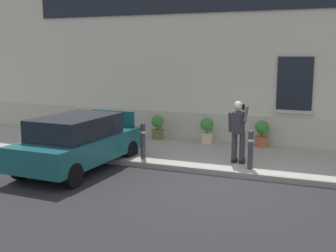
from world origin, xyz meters
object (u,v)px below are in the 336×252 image
(planter_olive, at_px, (158,126))
(planter_charcoal, at_px, (111,123))
(bollard_near_person, at_px, (251,148))
(planter_terracotta, at_px, (262,133))
(hatchback_car_teal, at_px, (79,141))
(planter_cream, at_px, (207,130))
(person_on_phone, at_px, (238,128))
(bollard_far_left, at_px, (143,139))

(planter_olive, bearing_deg, planter_charcoal, -177.28)
(bollard_near_person, height_order, planter_terracotta, bollard_near_person)
(planter_olive, bearing_deg, planter_terracotta, 1.56)
(hatchback_car_teal, bearing_deg, planter_cream, 58.83)
(person_on_phone, bearing_deg, hatchback_car_teal, -173.72)
(hatchback_car_teal, height_order, bollard_near_person, hatchback_car_teal)
(bollard_far_left, xyz_separation_m, planter_cream, (1.10, 2.72, -0.11))
(planter_charcoal, bearing_deg, bollard_near_person, -25.19)
(hatchback_car_teal, distance_m, person_on_phone, 4.35)
(planter_cream, xyz_separation_m, planter_terracotta, (1.82, 0.12, 0.00))
(hatchback_car_teal, distance_m, planter_cream, 4.67)
(hatchback_car_teal, relative_size, bollard_far_left, 3.94)
(planter_charcoal, bearing_deg, planter_olive, 2.72)
(bollard_near_person, relative_size, bollard_far_left, 1.00)
(planter_charcoal, xyz_separation_m, planter_cream, (3.64, 0.06, 0.00))
(planter_charcoal, height_order, planter_cream, same)
(bollard_far_left, distance_m, planter_terracotta, 4.07)
(hatchback_car_teal, xyz_separation_m, planter_charcoal, (-1.23, 3.93, -0.18))
(bollard_far_left, distance_m, planter_charcoal, 3.68)
(hatchback_car_teal, distance_m, bollard_near_person, 4.60)
(planter_cream, height_order, planter_terracotta, same)
(hatchback_car_teal, relative_size, planter_charcoal, 4.79)
(hatchback_car_teal, bearing_deg, planter_olive, 81.58)
(bollard_far_left, xyz_separation_m, planter_charcoal, (-2.55, 2.66, -0.11))
(person_on_phone, xyz_separation_m, planter_olive, (-3.39, 2.32, -0.54))
(bollard_far_left, bearing_deg, planter_cream, 68.03)
(planter_cream, bearing_deg, bollard_far_left, -111.97)
(bollard_near_person, xyz_separation_m, planter_terracotta, (-0.18, 2.84, -0.11))
(bollard_near_person, distance_m, planter_charcoal, 6.24)
(bollard_near_person, xyz_separation_m, planter_charcoal, (-5.65, 2.66, -0.11))
(bollard_near_person, bearing_deg, person_on_phone, 135.62)
(planter_terracotta, bearing_deg, planter_charcoal, -178.05)
(hatchback_car_teal, bearing_deg, person_on_phone, 23.11)
(person_on_phone, relative_size, planter_terracotta, 2.02)
(hatchback_car_teal, height_order, bollard_far_left, hatchback_car_teal)
(bollard_far_left, bearing_deg, planter_olive, 104.80)
(bollard_far_left, bearing_deg, planter_terracotta, 44.25)
(bollard_far_left, bearing_deg, hatchback_car_teal, -135.96)
(bollard_far_left, height_order, planter_cream, bollard_far_left)
(bollard_far_left, relative_size, person_on_phone, 0.60)
(person_on_phone, distance_m, planter_terracotta, 2.49)
(bollard_near_person, xyz_separation_m, planter_cream, (-2.00, 2.72, -0.11))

